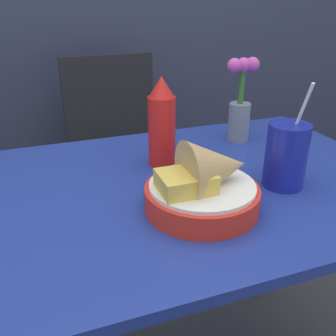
% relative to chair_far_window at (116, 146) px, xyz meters
% --- Properties ---
extents(dining_table, '(1.25, 0.71, 0.75)m').
position_rel_chair_far_window_xyz_m(dining_table, '(-0.10, -0.82, 0.11)').
color(dining_table, '#233893').
rests_on(dining_table, ground_plane).
extents(chair_far_window, '(0.40, 0.40, 0.92)m').
position_rel_chair_far_window_xyz_m(chair_far_window, '(0.00, 0.00, 0.00)').
color(chair_far_window, black).
rests_on(chair_far_window, ground_plane).
extents(food_basket, '(0.23, 0.23, 0.15)m').
position_rel_chair_far_window_xyz_m(food_basket, '(-0.01, -0.94, 0.27)').
color(food_basket, red).
rests_on(food_basket, dining_table).
extents(ketchup_bottle, '(0.07, 0.07, 0.23)m').
position_rel_chair_far_window_xyz_m(ketchup_bottle, '(-0.03, -0.70, 0.33)').
color(ketchup_bottle, red).
rests_on(ketchup_bottle, dining_table).
extents(drink_cup, '(0.09, 0.09, 0.24)m').
position_rel_chair_far_window_xyz_m(drink_cup, '(0.20, -0.91, 0.29)').
color(drink_cup, '#192399').
rests_on(drink_cup, dining_table).
extents(flower_vase, '(0.10, 0.06, 0.24)m').
position_rel_chair_far_window_xyz_m(flower_vase, '(0.25, -0.61, 0.33)').
color(flower_vase, gray).
rests_on(flower_vase, dining_table).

